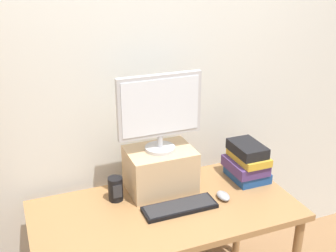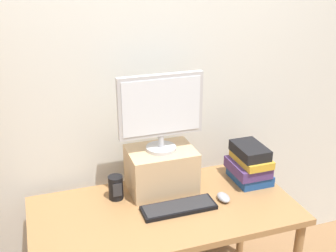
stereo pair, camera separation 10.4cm
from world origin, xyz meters
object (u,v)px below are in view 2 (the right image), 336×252
Objects in this scene: desk at (165,219)px; riser_box at (161,169)px; book_stack at (250,164)px; desk_speaker at (116,188)px; keyboard at (179,207)px; computer_mouse at (223,197)px; computer_monitor at (161,110)px.

riser_box reaches higher than desk.
riser_box is at bearing 76.98° from desk.
book_stack is at bearing 11.68° from desk.
riser_box is (0.05, 0.20, 0.20)m from desk.
desk is 0.33m from desk_speaker.
keyboard is 1.55× the size of book_stack.
computer_mouse is (0.29, -0.24, -0.11)m from riser_box.
riser_box is at bearing 140.60° from computer_mouse.
keyboard is (0.07, -0.04, 0.09)m from desk.
desk_speaker is (-0.56, 0.21, 0.05)m from computer_mouse.
desk_speaker is (-0.81, 0.06, -0.04)m from book_stack.
desk_speaker is (-0.29, 0.22, 0.06)m from keyboard.
computer_monitor is 0.54m from keyboard.
riser_box is 3.64× the size of computer_mouse.
computer_mouse is at bearing 1.32° from keyboard.
computer_mouse is 0.40× the size of book_stack.
desk is 3.54× the size of keyboard.
keyboard reaches higher than desk.
book_stack is at bearing 17.28° from keyboard.
computer_monitor is 3.46× the size of desk_speaker.
book_stack is at bearing 32.31° from computer_mouse.
desk is 0.61m from computer_monitor.
computer_monitor reaches higher than desk_speaker.
desk is at bearing 149.45° from keyboard.
desk_speaker reaches higher than keyboard.
computer_monitor reaches higher than computer_mouse.
computer_monitor is 4.60× the size of computer_mouse.
computer_mouse reaches higher than keyboard.
computer_mouse is (0.27, 0.01, 0.01)m from keyboard.
riser_box is 0.28m from desk_speaker.
computer_monitor is at bearing 4.51° from desk_speaker.
riser_box is 1.44× the size of book_stack.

